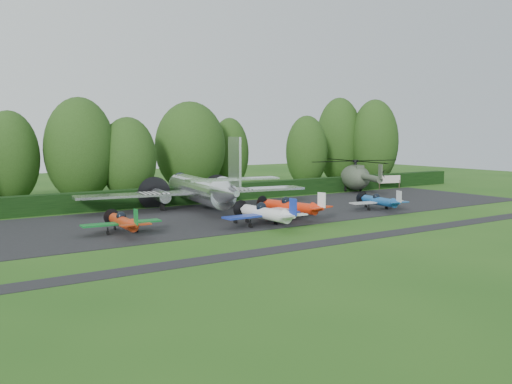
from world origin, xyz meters
TOP-DOWN VIEW (x-y plane):
  - ground at (0.00, 0.00)m, footprint 160.00×160.00m
  - apron at (0.00, 10.00)m, footprint 70.00×18.00m
  - taxiway_verge at (0.00, -6.00)m, footprint 70.00×2.00m
  - hedgerow at (0.00, 21.00)m, footprint 90.00×1.60m
  - transport_plane at (-2.10, 14.44)m, footprint 25.24×19.35m
  - light_plane_red at (-13.96, 5.86)m, footprint 6.48×6.82m
  - light_plane_white at (-2.36, 2.37)m, footprint 7.58×7.97m
  - light_plane_orange at (2.25, 4.75)m, footprint 7.43×7.81m
  - light_plane_blue at (13.59, 4.19)m, footprint 6.29×6.61m
  - helicopter at (24.32, 18.83)m, footprint 13.69×16.03m
  - sign_board at (31.28, 19.08)m, footprint 3.52×0.13m
  - tree_1 at (12.60, 32.66)m, footprint 5.53×5.53m
  - tree_2 at (-4.59, 28.26)m, footprint 6.90×6.90m
  - tree_3 at (-17.45, 31.43)m, footprint 6.60×6.60m
  - tree_4 at (-9.98, 29.68)m, footprint 8.25×8.25m
  - tree_5 at (32.41, 31.11)m, footprint 7.41×7.41m
  - tree_6 at (38.38, 34.16)m, footprint 7.41×7.41m
  - tree_8 at (23.72, 28.73)m, footprint 6.26×6.26m
  - tree_10 at (5.27, 30.89)m, footprint 9.51×9.51m
  - tree_11 at (35.70, 26.51)m, footprint 7.51×7.51m

SIDE VIEW (x-z plane):
  - ground at x=0.00m, z-range 0.00..0.00m
  - hedgerow at x=0.00m, z-range -1.00..1.00m
  - taxiway_verge at x=0.00m, z-range 0.00..0.00m
  - apron at x=0.00m, z-range 0.00..0.01m
  - light_plane_blue at x=13.59m, z-range -0.20..2.21m
  - light_plane_red at x=-13.96m, z-range -0.21..2.28m
  - light_plane_orange at x=2.25m, z-range -0.24..2.62m
  - light_plane_white at x=-2.36m, z-range -0.24..2.67m
  - sign_board at x=31.28m, z-range 0.35..2.33m
  - transport_plane at x=-2.10m, z-range -1.79..6.30m
  - helicopter at x=24.32m, z-range 0.16..4.57m
  - tree_2 at x=-4.59m, z-range -0.01..10.05m
  - tree_1 at x=12.60m, z-range -0.02..10.25m
  - tree_8 at x=23.72m, z-range -0.01..10.65m
  - tree_3 at x=-17.45m, z-range -0.01..10.68m
  - tree_6 at x=38.38m, z-range -0.01..11.54m
  - tree_10 at x=5.27m, z-range -0.01..12.31m
  - tree_4 at x=-9.98m, z-range -0.01..12.33m
  - tree_11 at x=35.70m, z-range -0.01..13.31m
  - tree_5 at x=32.41m, z-range -0.01..13.69m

